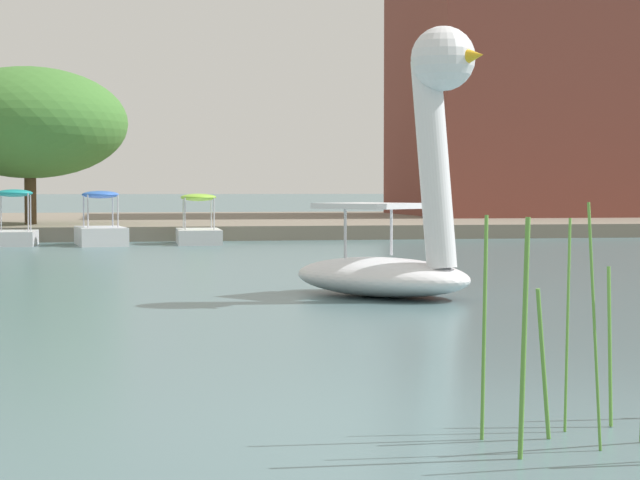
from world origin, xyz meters
TOP-DOWN VIEW (x-y plane):
  - ground_plane at (0.00, 0.00)m, footprint 538.64×538.64m
  - shore_bank_far at (0.00, 35.67)m, footprint 141.66×19.27m
  - swan_boat at (1.03, 8.77)m, footprint 3.00×3.25m
  - pedal_boat_lime at (-0.59, 24.48)m, footprint 1.21×2.32m
  - pedal_boat_blue at (-3.20, 24.28)m, footprint 1.47×2.37m
  - pedal_boat_teal at (-5.44, 24.47)m, footprint 1.13×1.86m
  - tree_broadleaf_left at (-5.34, 29.11)m, footprint 6.78×7.18m
  - reed_clump_foreground at (0.24, -0.16)m, footprint 2.57×1.24m

SIDE VIEW (x-z plane):
  - ground_plane at x=0.00m, z-range 0.00..0.00m
  - shore_bank_far at x=0.00m, z-range 0.00..0.42m
  - pedal_boat_teal at x=-5.44m, z-range -0.34..1.14m
  - pedal_boat_lime at x=-0.59m, z-range -0.26..1.11m
  - pedal_boat_blue at x=-3.20m, z-range -0.29..1.15m
  - reed_clump_foreground at x=0.24m, z-range -0.16..1.44m
  - swan_boat at x=1.03m, z-range -0.75..2.94m
  - tree_broadleaf_left at x=-5.34m, z-range 1.11..5.87m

